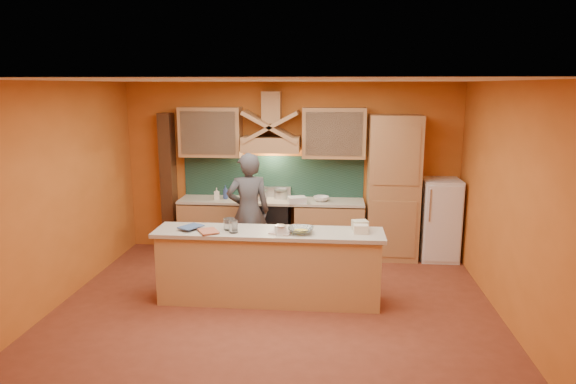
# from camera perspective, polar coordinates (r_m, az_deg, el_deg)

# --- Properties ---
(floor) EXTENTS (5.50, 5.00, 0.01)m
(floor) POSITION_cam_1_polar(r_m,az_deg,el_deg) (6.53, -1.55, -13.07)
(floor) COLOR brown
(floor) RESTS_ON ground
(ceiling) EXTENTS (5.50, 5.00, 0.01)m
(ceiling) POSITION_cam_1_polar(r_m,az_deg,el_deg) (5.93, -1.70, 12.30)
(ceiling) COLOR white
(ceiling) RESTS_ON wall_back
(wall_back) EXTENTS (5.50, 0.02, 2.80)m
(wall_back) POSITION_cam_1_polar(r_m,az_deg,el_deg) (8.52, 0.35, 2.71)
(wall_back) COLOR orange
(wall_back) RESTS_ON floor
(wall_front) EXTENTS (5.50, 0.02, 2.80)m
(wall_front) POSITION_cam_1_polar(r_m,az_deg,el_deg) (3.71, -6.21, -9.57)
(wall_front) COLOR orange
(wall_front) RESTS_ON floor
(wall_left) EXTENTS (0.02, 5.00, 2.80)m
(wall_left) POSITION_cam_1_polar(r_m,az_deg,el_deg) (6.96, -24.74, -0.47)
(wall_left) COLOR orange
(wall_left) RESTS_ON floor
(wall_right) EXTENTS (0.02, 5.00, 2.80)m
(wall_right) POSITION_cam_1_polar(r_m,az_deg,el_deg) (6.38, 23.74, -1.42)
(wall_right) COLOR orange
(wall_right) RESTS_ON floor
(base_cabinet_left) EXTENTS (1.10, 0.60, 0.86)m
(base_cabinet_left) POSITION_cam_1_polar(r_m,az_deg,el_deg) (8.64, -8.14, -3.89)
(base_cabinet_left) COLOR tan
(base_cabinet_left) RESTS_ON floor
(base_cabinet_right) EXTENTS (1.10, 0.60, 0.86)m
(base_cabinet_right) POSITION_cam_1_polar(r_m,az_deg,el_deg) (8.41, 4.60, -4.23)
(base_cabinet_right) COLOR tan
(base_cabinet_right) RESTS_ON floor
(counter_top) EXTENTS (3.00, 0.62, 0.04)m
(counter_top) POSITION_cam_1_polar(r_m,az_deg,el_deg) (8.36, -1.88, -0.98)
(counter_top) COLOR beige
(counter_top) RESTS_ON base_cabinet_left
(stove) EXTENTS (0.60, 0.58, 0.90)m
(stove) POSITION_cam_1_polar(r_m,az_deg,el_deg) (8.47, -1.86, -3.95)
(stove) COLOR black
(stove) RESTS_ON floor
(backsplash) EXTENTS (3.00, 0.03, 0.70)m
(backsplash) POSITION_cam_1_polar(r_m,az_deg,el_deg) (8.56, -1.66, 1.73)
(backsplash) COLOR #18362D
(backsplash) RESTS_ON wall_back
(range_hood) EXTENTS (0.92, 0.50, 0.24)m
(range_hood) POSITION_cam_1_polar(r_m,az_deg,el_deg) (8.25, -1.88, 5.34)
(range_hood) COLOR tan
(range_hood) RESTS_ON wall_back
(hood_chimney) EXTENTS (0.30, 0.30, 0.50)m
(hood_chimney) POSITION_cam_1_polar(r_m,az_deg,el_deg) (8.30, -1.82, 9.40)
(hood_chimney) COLOR tan
(hood_chimney) RESTS_ON wall_back
(upper_cabinet_left) EXTENTS (1.00, 0.35, 0.80)m
(upper_cabinet_left) POSITION_cam_1_polar(r_m,az_deg,el_deg) (8.49, -8.59, 6.62)
(upper_cabinet_left) COLOR tan
(upper_cabinet_left) RESTS_ON wall_back
(upper_cabinet_right) EXTENTS (1.00, 0.35, 0.80)m
(upper_cabinet_right) POSITION_cam_1_polar(r_m,az_deg,el_deg) (8.25, 5.14, 6.56)
(upper_cabinet_right) COLOR tan
(upper_cabinet_right) RESTS_ON wall_back
(pantry_column) EXTENTS (0.80, 0.60, 2.30)m
(pantry_column) POSITION_cam_1_polar(r_m,az_deg,el_deg) (8.30, 11.60, 0.46)
(pantry_column) COLOR tan
(pantry_column) RESTS_ON floor
(fridge) EXTENTS (0.58, 0.60, 1.30)m
(fridge) POSITION_cam_1_polar(r_m,az_deg,el_deg) (8.53, 16.48, -2.94)
(fridge) COLOR white
(fridge) RESTS_ON floor
(trim_column_left) EXTENTS (0.20, 0.30, 2.30)m
(trim_column_left) POSITION_cam_1_polar(r_m,az_deg,el_deg) (8.83, -13.12, 1.07)
(trim_column_left) COLOR #472816
(trim_column_left) RESTS_ON floor
(island_body) EXTENTS (2.80, 0.55, 0.88)m
(island_body) POSITION_cam_1_polar(r_m,az_deg,el_deg) (6.65, -2.13, -8.51)
(island_body) COLOR tan
(island_body) RESTS_ON floor
(island_top) EXTENTS (2.90, 0.62, 0.05)m
(island_top) POSITION_cam_1_polar(r_m,az_deg,el_deg) (6.50, -2.16, -4.54)
(island_top) COLOR beige
(island_top) RESTS_ON island_body
(person) EXTENTS (0.74, 0.59, 1.78)m
(person) POSITION_cam_1_polar(r_m,az_deg,el_deg) (7.70, -4.41, -2.19)
(person) COLOR #4C4C51
(person) RESTS_ON floor
(pot_large) EXTENTS (0.28, 0.28, 0.14)m
(pot_large) POSITION_cam_1_polar(r_m,az_deg,el_deg) (8.36, -3.09, -0.48)
(pot_large) COLOR silver
(pot_large) RESTS_ON stove
(pot_small) EXTENTS (0.27, 0.27, 0.14)m
(pot_small) POSITION_cam_1_polar(r_m,az_deg,el_deg) (8.42, -0.83, -0.39)
(pot_small) COLOR silver
(pot_small) RESTS_ON stove
(soap_bottle_a) EXTENTS (0.10, 0.10, 0.19)m
(soap_bottle_a) POSITION_cam_1_polar(r_m,az_deg,el_deg) (8.43, -7.93, -0.18)
(soap_bottle_a) COLOR white
(soap_bottle_a) RESTS_ON counter_top
(soap_bottle_b) EXTENTS (0.09, 0.09, 0.23)m
(soap_bottle_b) POSITION_cam_1_polar(r_m,az_deg,el_deg) (8.43, -6.96, -0.01)
(soap_bottle_b) COLOR #2F4483
(soap_bottle_b) RESTS_ON counter_top
(bowl_back) EXTENTS (0.30, 0.30, 0.08)m
(bowl_back) POSITION_cam_1_polar(r_m,az_deg,el_deg) (8.24, 3.71, -0.76)
(bowl_back) COLOR silver
(bowl_back) RESTS_ON counter_top
(dish_rack) EXTENTS (0.32, 0.28, 0.10)m
(dish_rack) POSITION_cam_1_polar(r_m,az_deg,el_deg) (8.11, 1.01, -0.88)
(dish_rack) COLOR silver
(dish_rack) RESTS_ON counter_top
(book_lower) EXTENTS (0.33, 0.36, 0.03)m
(book_lower) POSITION_cam_1_polar(r_m,az_deg,el_deg) (6.46, -9.76, -4.45)
(book_lower) COLOR #C06444
(book_lower) RESTS_ON island_top
(book_upper) EXTENTS (0.33, 0.36, 0.02)m
(book_upper) POSITION_cam_1_polar(r_m,az_deg,el_deg) (6.73, -11.34, -3.68)
(book_upper) COLOR #425E92
(book_upper) RESTS_ON island_top
(jar_large) EXTENTS (0.15, 0.15, 0.15)m
(jar_large) POSITION_cam_1_polar(r_m,az_deg,el_deg) (6.56, -6.54, -3.56)
(jar_large) COLOR silver
(jar_large) RESTS_ON island_top
(jar_small) EXTENTS (0.12, 0.12, 0.16)m
(jar_small) POSITION_cam_1_polar(r_m,az_deg,el_deg) (6.42, -6.07, -3.84)
(jar_small) COLOR silver
(jar_small) RESTS_ON island_top
(kitchen_scale) EXTENTS (0.16, 0.16, 0.10)m
(kitchen_scale) POSITION_cam_1_polar(r_m,az_deg,el_deg) (6.31, -0.83, -4.32)
(kitchen_scale) COLOR white
(kitchen_scale) RESTS_ON island_top
(mixing_bowl) EXTENTS (0.33, 0.33, 0.08)m
(mixing_bowl) POSITION_cam_1_polar(r_m,az_deg,el_deg) (6.37, 1.43, -4.27)
(mixing_bowl) COLOR white
(mixing_bowl) RESTS_ON island_top
(cloth) EXTENTS (0.31, 0.27, 0.02)m
(cloth) POSITION_cam_1_polar(r_m,az_deg,el_deg) (6.38, -0.77, -4.54)
(cloth) COLOR beige
(cloth) RESTS_ON island_top
(grocery_bag_a) EXTENTS (0.22, 0.19, 0.12)m
(grocery_bag_a) POSITION_cam_1_polar(r_m,az_deg,el_deg) (6.57, 8.00, -3.68)
(grocery_bag_a) COLOR beige
(grocery_bag_a) RESTS_ON island_top
(grocery_bag_b) EXTENTS (0.18, 0.14, 0.11)m
(grocery_bag_b) POSITION_cam_1_polar(r_m,az_deg,el_deg) (6.44, 8.09, -4.09)
(grocery_bag_b) COLOR beige
(grocery_bag_b) RESTS_ON island_top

